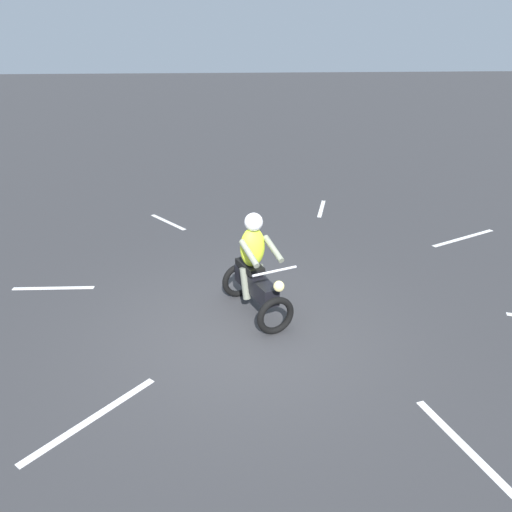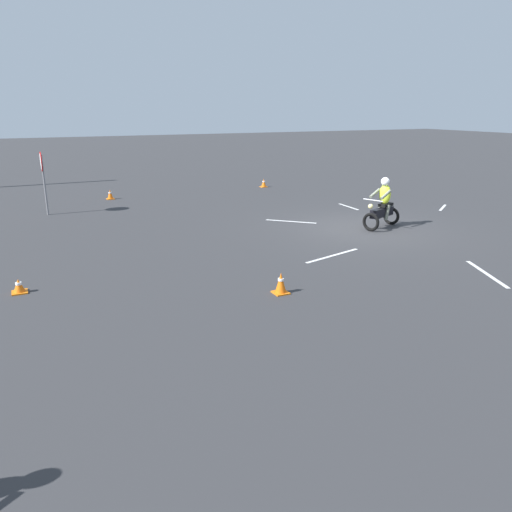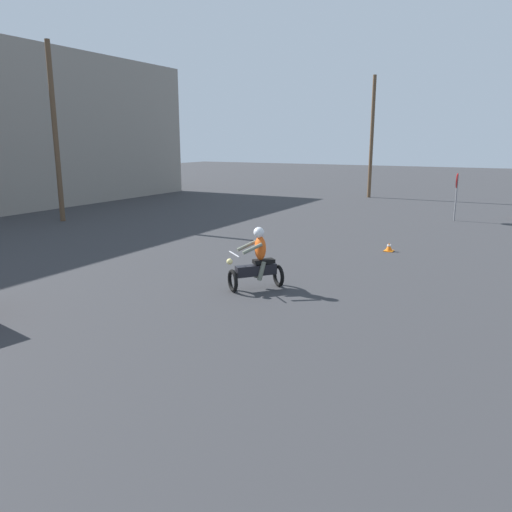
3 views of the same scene
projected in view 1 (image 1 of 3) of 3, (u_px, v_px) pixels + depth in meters
The scene contains 8 objects.
ground_plane at pixel (243, 334), 7.41m from camera, with size 120.00×120.00×0.00m, color #333335.
motorcycle_rider_foreground at pixel (255, 271), 7.69m from camera, with size 1.08×1.55×1.66m.
lane_stripe_e at pixel (53, 288), 8.75m from camera, with size 0.10×1.41×0.01m, color silver.
lane_stripe_ne at pixel (92, 419), 5.75m from camera, with size 0.10×1.80×0.01m, color silver.
lane_stripe_n at pixel (481, 463), 5.15m from camera, with size 0.10×2.03×0.01m, color silver.
lane_stripe_sw at pixel (464, 238), 10.94m from camera, with size 0.10×1.91×0.01m, color silver.
lane_stripe_s at pixel (321, 209), 12.82m from camera, with size 0.10×1.38×0.01m, color silver.
lane_stripe_se at pixel (168, 222), 11.89m from camera, with size 0.10×1.40×0.01m, color silver.
Camera 1 is at (0.39, 6.31, 4.03)m, focal length 35.00 mm.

